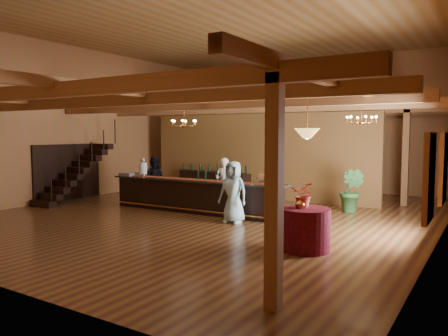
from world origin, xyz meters
The scene contains 30 objects.
floor centered at (0.00, 0.00, 0.00)m, with size 14.00×14.00×0.00m, color brown.
ceiling centered at (0.00, 0.00, 5.50)m, with size 14.00×14.00×0.00m, color #9D7645.
wall_back centered at (0.00, 7.00, 2.75)m, with size 12.00×0.10×5.50m, color olive.
wall_left centered at (-6.00, 0.00, 2.75)m, with size 0.10×14.00×5.50m, color olive.
wall_right centered at (6.00, 0.00, 2.75)m, with size 0.10×14.00×5.50m, color olive.
beam_grid centered at (0.00, 0.51, 3.24)m, with size 11.90×13.90×0.39m.
support_posts centered at (0.00, -0.50, 1.60)m, with size 9.20×10.20×3.20m.
partition_wall centered at (-0.50, 3.50, 1.55)m, with size 9.00×0.18×3.10m, color brown.
window_right_front centered at (5.95, -1.60, 1.55)m, with size 0.12×1.05×1.75m, color white.
window_right_back centered at (5.95, 1.00, 1.55)m, with size 0.12×1.05×1.75m, color white.
staircase centered at (-5.45, -0.74, 1.00)m, with size 1.00×2.80×2.00m.
backroom_boxes centered at (-0.29, 5.50, 0.53)m, with size 4.10×0.60×1.10m.
tasting_bar centered at (-0.68, -0.15, 0.50)m, with size 5.94×0.87×1.00m.
beverage_dispenser centered at (-2.77, -0.14, 1.28)m, with size 0.26×0.26×0.60m.
glass_rack_tray centered at (-3.30, -0.25, 1.04)m, with size 0.50×0.50×0.10m, color gray.
raffle_drum centered at (1.64, -0.16, 1.16)m, with size 0.34×0.24×0.30m.
bar_bottle_0 centered at (-0.64, -0.04, 1.14)m, with size 0.07×0.07×0.30m, color black.
bar_bottle_1 centered at (-0.37, -0.03, 1.14)m, with size 0.07×0.07×0.30m, color black.
bar_bottle_2 centered at (0.05, -0.03, 1.14)m, with size 0.07×0.07×0.30m, color black.
backbar_shelf centered at (-2.14, 3.08, 0.46)m, with size 3.26×0.51×0.92m, color black.
round_table centered at (3.77, -2.45, 0.44)m, with size 1.01×1.01×0.87m, color maroon.
chandelier_left centered at (-1.15, -0.05, 2.71)m, with size 0.80×0.80×0.64m.
chandelier_right centered at (3.93, 1.05, 2.77)m, with size 0.80×0.80×0.59m.
pendant_lamp centered at (3.77, -2.45, 2.40)m, with size 0.52×0.52×0.90m.
bartender centered at (-0.12, 0.65, 0.82)m, with size 0.60×0.39×1.64m, color white.
staff_second centered at (-2.97, 0.61, 0.79)m, with size 0.77×0.60×1.59m, color black.
guest centered at (1.11, -0.89, 0.83)m, with size 0.81×0.53×1.66m, color #9ECFDB.
floor_plant centered at (3.37, 2.30, 0.67)m, with size 0.74×0.59×1.34m, color #2D5A29.
table_flowers centered at (3.69, -2.36, 1.14)m, with size 0.48×0.42×0.54m, color #AF3427.
table_vase centered at (3.67, -2.53, 1.03)m, with size 0.16×0.16×0.33m, color #B97531.
Camera 1 is at (7.01, -10.80, 2.42)m, focal length 35.00 mm.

